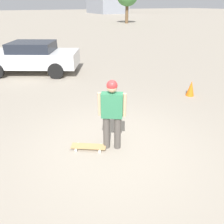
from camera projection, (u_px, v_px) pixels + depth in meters
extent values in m
plane|color=gray|center=(112.00, 147.00, 5.00)|extent=(220.00, 220.00, 0.00)
cylinder|color=#4C4742|center=(106.00, 132.00, 4.83)|extent=(0.15, 0.15, 0.79)
cylinder|color=#4C4742|center=(118.00, 133.00, 4.82)|extent=(0.15, 0.15, 0.79)
cube|color=#2D724C|center=(112.00, 105.00, 4.53)|extent=(0.40, 0.49, 0.54)
cylinder|color=tan|center=(100.00, 104.00, 4.54)|extent=(0.08, 0.08, 0.51)
cylinder|color=tan|center=(125.00, 105.00, 4.50)|extent=(0.08, 0.08, 0.51)
sphere|color=tan|center=(112.00, 87.00, 4.35)|extent=(0.21, 0.21, 0.21)
sphere|color=red|center=(112.00, 86.00, 4.33)|extent=(0.22, 0.22, 0.22)
cube|color=tan|center=(89.00, 146.00, 4.92)|extent=(0.59, 0.78, 0.01)
cylinder|color=silver|center=(76.00, 150.00, 4.84)|extent=(0.06, 0.07, 0.06)
cylinder|color=silver|center=(78.00, 144.00, 5.06)|extent=(0.06, 0.07, 0.06)
cylinder|color=silver|center=(100.00, 151.00, 4.80)|extent=(0.06, 0.07, 0.06)
cylinder|color=silver|center=(101.00, 145.00, 5.02)|extent=(0.06, 0.07, 0.06)
cube|color=silver|center=(32.00, 59.00, 10.03)|extent=(3.48, 4.51, 0.66)
cube|color=#1E232D|center=(32.00, 47.00, 9.79)|extent=(2.26, 2.39, 0.41)
cylinder|color=black|center=(13.00, 61.00, 10.98)|extent=(0.49, 0.68, 0.67)
cylinder|color=black|center=(56.00, 71.00, 9.38)|extent=(0.49, 0.68, 0.67)
cylinder|color=black|center=(64.00, 61.00, 10.93)|extent=(0.49, 0.68, 0.67)
cylinder|color=brown|center=(127.00, 13.00, 34.31)|extent=(0.50, 0.50, 2.93)
cone|color=orange|center=(191.00, 88.00, 7.66)|extent=(0.28, 0.28, 0.54)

